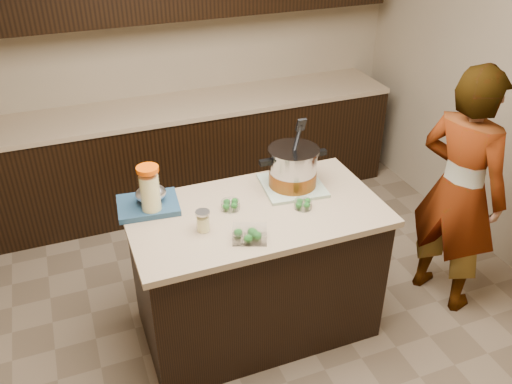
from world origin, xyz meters
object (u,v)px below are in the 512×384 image
Objects in this scene: island at (256,271)px; stock_pot at (293,170)px; person at (460,192)px; lemonade_pitcher at (150,193)px.

island is 3.36× the size of stock_pot.
stock_pot is at bearing 54.04° from person.
person is at bearing -17.35° from stock_pot.
lemonade_pitcher is at bearing 61.69° from person.
island is 4.91× the size of lemonade_pitcher.
island is 0.83m from lemonade_pitcher.
lemonade_pitcher reaches higher than island.
island is at bearing -151.32° from stock_pot.
stock_pot is 1.08m from person.
lemonade_pitcher is at bearing 162.87° from island.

